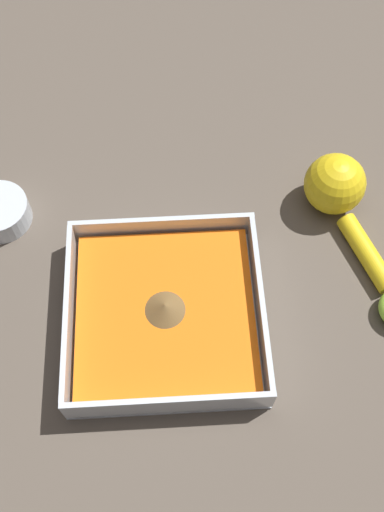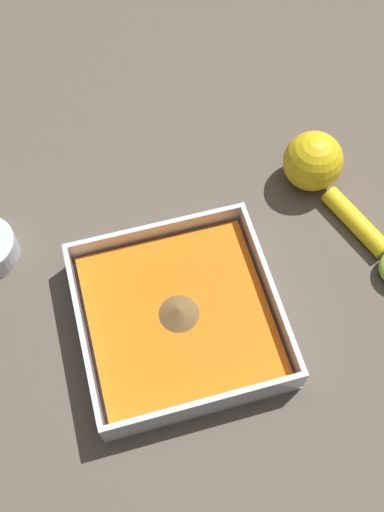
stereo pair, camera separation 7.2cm
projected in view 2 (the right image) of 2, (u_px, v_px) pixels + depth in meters
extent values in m
plane|color=brown|center=(181.00, 330.00, 0.70)|extent=(4.00, 4.00, 0.00)
cube|color=silver|center=(179.00, 322.00, 0.70)|extent=(0.22, 0.22, 0.01)
cube|color=silver|center=(205.00, 406.00, 0.63)|extent=(0.22, 0.01, 0.04)
cube|color=silver|center=(156.00, 234.00, 0.73)|extent=(0.22, 0.01, 0.04)
cube|color=silver|center=(84.00, 337.00, 0.67)|extent=(0.01, 0.21, 0.04)
cube|color=silver|center=(270.00, 291.00, 0.69)|extent=(0.01, 0.21, 0.04)
cube|color=orange|center=(179.00, 317.00, 0.69)|extent=(0.20, 0.20, 0.02)
cone|color=brown|center=(179.00, 311.00, 0.67)|extent=(0.05, 0.05, 0.01)
sphere|color=yellow|center=(313.00, 161.00, 0.77)|extent=(0.08, 0.08, 0.08)
cylinder|color=yellow|center=(356.00, 222.00, 0.76)|extent=(0.06, 0.11, 0.02)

